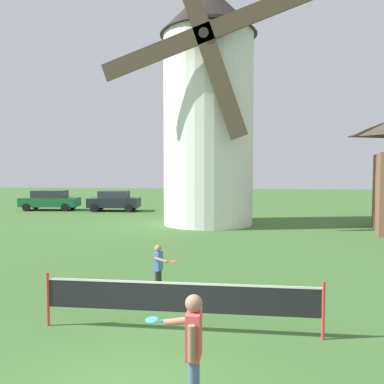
# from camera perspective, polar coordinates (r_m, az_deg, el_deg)

# --- Properties ---
(windmill) EXTENTS (10.59, 5.90, 15.24)m
(windmill) POSITION_cam_1_polar(r_m,az_deg,el_deg) (22.98, 2.40, 12.90)
(windmill) COLOR white
(windmill) RESTS_ON ground_plane
(tennis_net) EXTENTS (5.48, 0.06, 1.10)m
(tennis_net) POSITION_cam_1_polar(r_m,az_deg,el_deg) (7.84, -1.81, -15.24)
(tennis_net) COLOR red
(tennis_net) RESTS_ON ground_plane
(player_near) EXTENTS (0.82, 0.59, 1.54)m
(player_near) POSITION_cam_1_polar(r_m,az_deg,el_deg) (5.52, 0.05, -21.44)
(player_near) COLOR slate
(player_near) RESTS_ON ground_plane
(player_far) EXTENTS (0.70, 0.65, 1.22)m
(player_far) POSITION_cam_1_polar(r_m,az_deg,el_deg) (10.34, -4.88, -10.63)
(player_far) COLOR #333338
(player_far) RESTS_ON ground_plane
(parked_car_green) EXTENTS (4.56, 2.20, 1.56)m
(parked_car_green) POSITION_cam_1_polar(r_m,az_deg,el_deg) (32.51, -20.11, -1.10)
(parked_car_green) COLOR #1E6638
(parked_car_green) RESTS_ON ground_plane
(parked_car_black) EXTENTS (3.95, 2.06, 1.56)m
(parked_car_black) POSITION_cam_1_polar(r_m,az_deg,el_deg) (30.50, -11.35, -1.24)
(parked_car_black) COLOR #1E232D
(parked_car_black) RESTS_ON ground_plane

